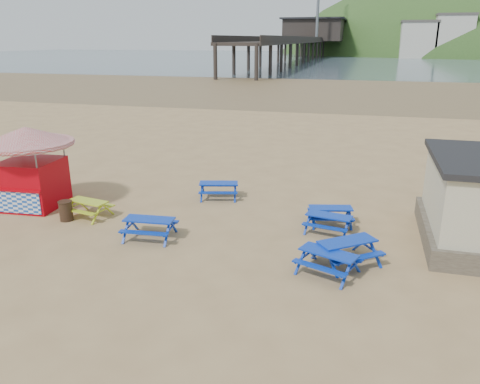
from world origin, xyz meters
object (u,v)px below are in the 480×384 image
(picnic_table_blue_b, at_px, (330,216))
(picnic_table_yellow, at_px, (89,209))
(litter_bin, at_px, (66,211))
(picnic_table_blue_a, at_px, (219,190))
(ice_cream_kiosk, at_px, (29,157))

(picnic_table_blue_b, relative_size, picnic_table_yellow, 1.03)
(picnic_table_blue_b, height_order, litter_bin, litter_bin)
(picnic_table_blue_b, distance_m, litter_bin, 10.46)
(picnic_table_blue_b, bearing_deg, picnic_table_blue_a, 146.31)
(picnic_table_blue_b, xyz_separation_m, litter_bin, (-10.19, -2.33, 0.06))
(picnic_table_blue_a, xyz_separation_m, ice_cream_kiosk, (-7.34, -3.12, 1.82))
(picnic_table_blue_b, height_order, picnic_table_yellow, picnic_table_blue_b)
(litter_bin, bearing_deg, ice_cream_kiosk, 154.39)
(picnic_table_blue_a, xyz_separation_m, picnic_table_yellow, (-4.39, -3.64, -0.02))
(picnic_table_blue_b, xyz_separation_m, ice_cream_kiosk, (-12.50, -1.23, 1.84))
(ice_cream_kiosk, distance_m, litter_bin, 3.11)
(picnic_table_blue_a, bearing_deg, picnic_table_blue_b, -34.41)
(picnic_table_blue_a, distance_m, picnic_table_yellow, 5.70)
(picnic_table_blue_a, distance_m, litter_bin, 6.58)
(picnic_table_yellow, xyz_separation_m, litter_bin, (-0.64, -0.59, 0.06))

